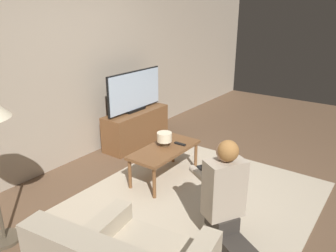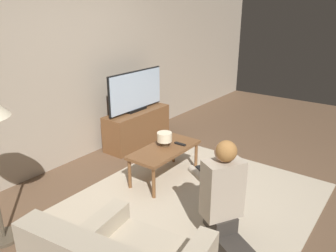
{
  "view_description": "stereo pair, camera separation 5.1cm",
  "coord_description": "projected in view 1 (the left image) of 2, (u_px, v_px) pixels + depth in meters",
  "views": [
    {
      "loc": [
        -2.58,
        -1.56,
        1.99
      ],
      "look_at": [
        0.3,
        0.54,
        0.69
      ],
      "focal_mm": 35.0,
      "sensor_mm": 36.0,
      "label": 1
    },
    {
      "loc": [
        -2.55,
        -1.6,
        1.99
      ],
      "look_at": [
        0.3,
        0.54,
        0.69
      ],
      "focal_mm": 35.0,
      "sensor_mm": 36.0,
      "label": 2
    }
  ],
  "objects": [
    {
      "name": "ground_plane",
      "position": [
        192.0,
        205.0,
        3.5
      ],
      "size": [
        10.0,
        10.0,
        0.0
      ],
      "primitive_type": "plane",
      "color": "brown"
    },
    {
      "name": "wall_back",
      "position": [
        65.0,
        65.0,
        4.12
      ],
      "size": [
        10.0,
        0.06,
        2.6
      ],
      "color": "tan",
      "rests_on": "ground_plane"
    },
    {
      "name": "rug",
      "position": [
        192.0,
        204.0,
        3.5
      ],
      "size": [
        2.73,
        2.3,
        0.02
      ],
      "color": "#BCAD93",
      "rests_on": "ground_plane"
    },
    {
      "name": "tv_stand",
      "position": [
        136.0,
        128.0,
        4.98
      ],
      "size": [
        1.11,
        0.37,
        0.53
      ],
      "color": "brown",
      "rests_on": "ground_plane"
    },
    {
      "name": "tv",
      "position": [
        135.0,
        91.0,
        4.79
      ],
      "size": [
        1.09,
        0.08,
        0.6
      ],
      "color": "black",
      "rests_on": "tv_stand"
    },
    {
      "name": "coffee_table",
      "position": [
        165.0,
        152.0,
        3.91
      ],
      "size": [
        0.94,
        0.44,
        0.41
      ],
      "color": "brown",
      "rests_on": "ground_plane"
    },
    {
      "name": "person_kneeling",
      "position": [
        225.0,
        195.0,
        2.8
      ],
      "size": [
        0.63,
        0.83,
        0.96
      ],
      "rotation": [
        0.0,
        0.0,
        2.61
      ],
      "color": "#332D28",
      "rests_on": "rug"
    },
    {
      "name": "table_lamp",
      "position": [
        164.0,
        138.0,
        3.92
      ],
      "size": [
        0.18,
        0.18,
        0.17
      ],
      "color": "#4C3823",
      "rests_on": "coffee_table"
    },
    {
      "name": "remote",
      "position": [
        180.0,
        144.0,
        3.99
      ],
      "size": [
        0.04,
        0.15,
        0.02
      ],
      "color": "black",
      "rests_on": "coffee_table"
    }
  ]
}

